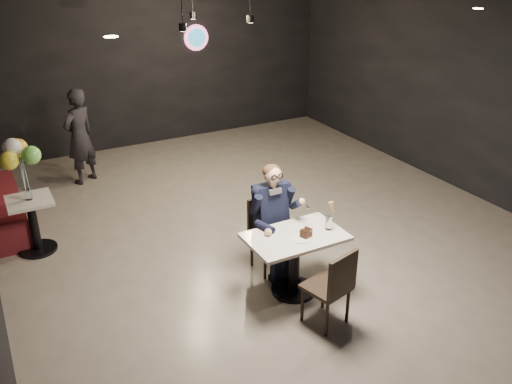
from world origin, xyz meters
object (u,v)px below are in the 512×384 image
side_table (34,227)px  passerby (80,137)px  booth_bench (0,193)px  chair_near (326,285)px  sundae_glass (329,223)px  main_table (294,264)px  balloon_vase (28,194)px  seated_man (271,217)px  chair_far (271,236)px

side_table → passerby: passerby is taller
side_table → booth_bench: bearing=106.7°
chair_near → sundae_glass: 0.79m
main_table → balloon_vase: balloon_vase is taller
sundae_glass → balloon_vase: bearing=139.7°
seated_man → passerby: bearing=110.3°
seated_man → balloon_vase: bearing=143.5°
chair_far → booth_bench: (-2.79, 2.84, 0.03)m
sundae_glass → booth_bench: size_ratio=0.09×
chair_near → side_table: 3.91m
chair_near → main_table: bearing=75.6°
chair_near → sundae_glass: (0.40, 0.56, 0.37)m
chair_near → side_table: bearing=115.2°
seated_man → side_table: (-2.49, 1.84, -0.37)m
booth_bench → main_table: bearing=-50.5°
chair_far → side_table: (-2.49, 1.84, -0.11)m
chair_far → sundae_glass: 0.82m
main_table → booth_bench: booth_bench is taller
main_table → chair_near: bearing=-90.0°
sundae_glass → side_table: bearing=139.7°
side_table → passerby: (1.06, 2.02, 0.45)m
main_table → chair_far: chair_far is taller
passerby → side_table: bearing=29.9°
seated_man → main_table: bearing=-90.0°
chair_far → chair_near: bearing=-90.0°
chair_near → seated_man: 1.20m
booth_bench → sundae_glass: bearing=-47.2°
seated_man → booth_bench: bearing=134.5°
chair_near → seated_man: size_ratio=0.64×
booth_bench → side_table: booth_bench is taller
chair_near → seated_man: seated_man is taller
main_table → seated_man: bearing=90.0°
seated_man → sundae_glass: 0.74m
main_table → side_table: bearing=136.2°
passerby → main_table: bearing=75.6°
main_table → seated_man: size_ratio=0.76×
chair_far → passerby: bearing=110.3°
booth_bench → passerby: passerby is taller
chair_far → booth_bench: bearing=134.5°
main_table → booth_bench: size_ratio=0.56×
chair_near → balloon_vase: size_ratio=6.50×
chair_near → sundae_glass: bearing=40.1°
balloon_vase → passerby: size_ratio=0.09×
chair_far → sundae_glass: chair_far is taller
balloon_vase → sundae_glass: bearing=-40.3°
seated_man → booth_bench: 3.99m
side_table → passerby: size_ratio=0.43×
balloon_vase → main_table: bearing=-43.8°
main_table → booth_bench: bearing=129.5°
sundae_glass → side_table: 3.82m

